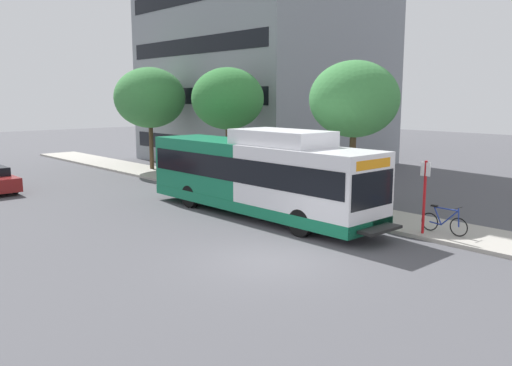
% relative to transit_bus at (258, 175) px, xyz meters
% --- Properties ---
extents(ground_plane, '(120.00, 120.00, 0.00)m').
position_rel_transit_bus_xyz_m(ground_plane, '(-3.88, 3.22, -1.70)').
color(ground_plane, '#4C4C51').
extents(sidewalk_curb, '(3.00, 56.00, 0.14)m').
position_rel_transit_bus_xyz_m(sidewalk_curb, '(3.12, 1.22, -1.63)').
color(sidewalk_curb, '#A8A399').
rests_on(sidewalk_curb, ground).
extents(transit_bus, '(2.58, 12.25, 3.65)m').
position_rel_transit_bus_xyz_m(transit_bus, '(0.00, 0.00, 0.00)').
color(transit_bus, white).
rests_on(transit_bus, ground).
extents(bus_stop_sign_pole, '(0.10, 0.36, 2.60)m').
position_rel_transit_bus_xyz_m(bus_stop_sign_pole, '(2.01, -6.48, -0.05)').
color(bus_stop_sign_pole, red).
rests_on(bus_stop_sign_pole, sidewalk_curb).
extents(bicycle_parked, '(0.52, 1.76, 1.02)m').
position_rel_transit_bus_xyz_m(bicycle_parked, '(2.54, -7.00, -1.14)').
color(bicycle_parked, black).
rests_on(bicycle_parked, sidewalk_curb).
extents(street_tree_near_stop, '(3.86, 3.86, 6.34)m').
position_rel_transit_bus_xyz_m(street_tree_near_stop, '(3.84, -1.92, 3.12)').
color(street_tree_near_stop, '#4C3823').
rests_on(street_tree_near_stop, sidewalk_curb).
extents(street_tree_mid_block, '(4.01, 4.01, 6.40)m').
position_rel_transit_bus_xyz_m(street_tree_mid_block, '(4.00, 6.84, 3.12)').
color(street_tree_mid_block, '#4C3823').
rests_on(street_tree_mid_block, sidewalk_curb).
extents(street_tree_far_block, '(4.67, 4.67, 6.72)m').
position_rel_transit_bus_xyz_m(street_tree_far_block, '(3.83, 14.77, 3.16)').
color(street_tree_far_block, '#4C3823').
rests_on(street_tree_far_block, sidewalk_curb).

